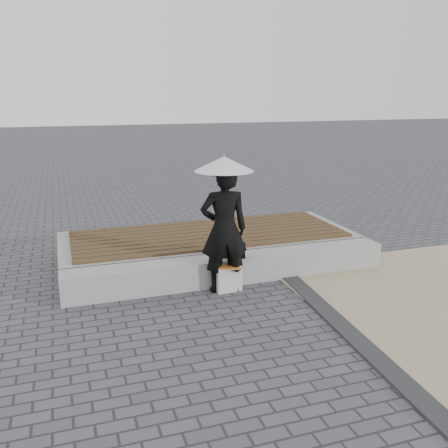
{
  "coord_description": "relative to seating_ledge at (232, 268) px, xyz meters",
  "views": [
    {
      "loc": [
        -2.36,
        -5.06,
        2.79
      ],
      "look_at": [
        -0.23,
        1.28,
        1.0
      ],
      "focal_mm": 39.55,
      "sensor_mm": 36.0,
      "label": 1
    }
  ],
  "objects": [
    {
      "name": "canvas_tote",
      "position": [
        -0.18,
        -0.37,
        -0.01
      ],
      "size": [
        0.37,
        0.17,
        0.38
      ],
      "primitive_type": "cube",
      "rotation": [
        0.0,
        0.0,
        0.05
      ],
      "color": "silver",
      "rests_on": "ground"
    },
    {
      "name": "woman",
      "position": [
        -0.23,
        -0.32,
        0.72
      ],
      "size": [
        0.72,
        0.52,
        1.84
      ],
      "primitive_type": "imported",
      "rotation": [
        0.0,
        0.0,
        3.01
      ],
      "color": "black",
      "rests_on": "ground"
    },
    {
      "name": "edging_band",
      "position": [
        0.75,
        -2.1,
        -0.18
      ],
      "size": [
        0.61,
        5.2,
        0.04
      ],
      "primitive_type": "cube",
      "rotation": [
        0.0,
        0.0,
        -0.07
      ],
      "color": "#2C2C2E",
      "rests_on": "ground"
    },
    {
      "name": "handbag",
      "position": [
        0.0,
        -0.07,
        0.32
      ],
      "size": [
        0.37,
        0.23,
        0.25
      ],
      "primitive_type": "cube",
      "rotation": [
        0.0,
        0.0,
        -0.34
      ],
      "color": "black",
      "rests_on": "seating_ledge"
    },
    {
      "name": "magazine",
      "position": [
        -0.18,
        -0.42,
        0.19
      ],
      "size": [
        0.36,
        0.31,
        0.01
      ],
      "primitive_type": "cube",
      "rotation": [
        0.0,
        0.0,
        -0.35
      ],
      "color": "#F55836",
      "rests_on": "canvas_tote"
    },
    {
      "name": "parasol",
      "position": [
        -0.23,
        -0.32,
        1.65
      ],
      "size": [
        0.82,
        0.82,
        1.05
      ],
      "rotation": [
        0.0,
        0.0,
        0.04
      ],
      "color": "#B5B6BB",
      "rests_on": "ground"
    },
    {
      "name": "timber_decking",
      "position": [
        0.0,
        1.2,
        0.22
      ],
      "size": [
        4.6,
        1.8,
        0.04
      ],
      "primitive_type": null,
      "color": "brown",
      "rests_on": "timber_platform"
    },
    {
      "name": "ground",
      "position": [
        0.0,
        -1.6,
        -0.2
      ],
      "size": [
        80.0,
        80.0,
        0.0
      ],
      "primitive_type": "plane",
      "color": "#4A4A4F",
      "rests_on": "ground"
    },
    {
      "name": "timber_platform",
      "position": [
        0.0,
        1.2,
        0.0
      ],
      "size": [
        5.0,
        2.0,
        0.4
      ],
      "primitive_type": "cube",
      "color": "#9C9B97",
      "rests_on": "ground"
    },
    {
      "name": "seating_ledge",
      "position": [
        0.0,
        0.0,
        0.0
      ],
      "size": [
        5.0,
        0.45,
        0.4
      ],
      "primitive_type": "cube",
      "color": "#979793",
      "rests_on": "ground"
    }
  ]
}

